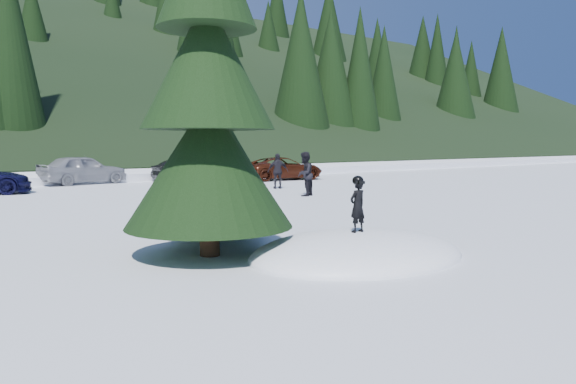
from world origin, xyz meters
TOP-DOWN VIEW (x-y plane):
  - ground at (0.00, 0.00)m, footprint 200.00×200.00m
  - snow_mound at (0.00, 0.00)m, footprint 4.48×3.52m
  - spruce_tall at (-2.20, 1.80)m, footprint 3.20×3.20m
  - spruce_short at (-1.20, 3.20)m, footprint 2.20×2.20m
  - child_skier at (-0.06, -0.05)m, footprint 0.37×0.25m
  - adult_0 at (6.96, 10.00)m, footprint 1.10×1.03m
  - adult_1 at (8.31, 13.62)m, footprint 1.05×0.83m
  - adult_2 at (4.13, 14.68)m, footprint 1.18×0.72m
  - car_4 at (1.98, 22.26)m, footprint 4.75×2.54m
  - car_5 at (7.39, 21.04)m, footprint 3.80×1.47m
  - car_6 at (12.35, 18.53)m, footprint 5.05×2.87m

SIDE VIEW (x-z plane):
  - ground at x=0.00m, z-range 0.00..0.00m
  - snow_mound at x=0.00m, z-range -0.48..0.48m
  - car_5 at x=7.39m, z-range 0.00..1.23m
  - car_6 at x=12.35m, z-range 0.00..1.33m
  - car_4 at x=1.98m, z-range 0.00..1.54m
  - adult_1 at x=8.31m, z-range 0.00..1.66m
  - adult_2 at x=4.13m, z-range 0.00..1.78m
  - adult_0 at x=6.96m, z-range 0.00..1.80m
  - child_skier at x=-0.06m, z-range 0.48..1.48m
  - spruce_short at x=-1.20m, z-range -0.58..4.79m
  - spruce_tall at x=-2.20m, z-range -0.98..7.62m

